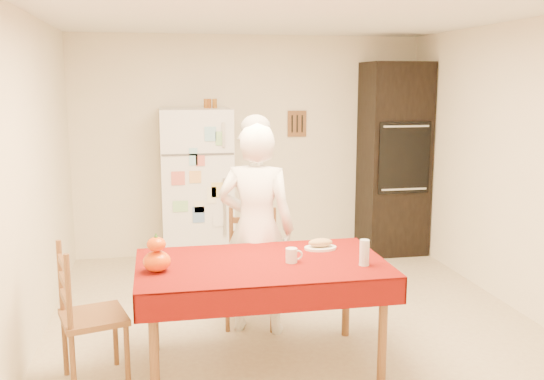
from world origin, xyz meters
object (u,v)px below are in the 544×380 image
object	(u,v)px
refrigerator	(197,187)
chair_far	(252,262)
seated_woman	(256,229)
chair_left	(83,311)
pumpkin_lower	(157,261)
bread_plate	(320,248)
dining_table	(262,272)
coffee_mug	(291,255)
wine_glass	(364,253)
oven_cabinet	(394,159)

from	to	relation	value
refrigerator	chair_far	bearing A→B (deg)	-79.40
chair_far	seated_woman	world-z (taller)	seated_woman
chair_left	seated_woman	bearing A→B (deg)	-77.78
pumpkin_lower	chair_left	bearing A→B (deg)	173.72
chair_far	pumpkin_lower	xyz separation A→B (m)	(-0.77, -0.90, 0.32)
chair_left	bread_plate	size ratio (longest dim) A/B	3.96
dining_table	chair_left	xyz separation A→B (m)	(-1.19, -0.03, -0.18)
coffee_mug	chair_far	bearing A→B (deg)	98.87
dining_table	chair_far	xyz separation A→B (m)	(0.06, 0.82, -0.18)
refrigerator	chair_far	world-z (taller)	refrigerator
chair_left	wine_glass	bearing A→B (deg)	-110.88
refrigerator	chair_left	size ratio (longest dim) A/B	1.79
wine_glass	oven_cabinet	bearing A→B (deg)	64.51
pumpkin_lower	wine_glass	world-z (taller)	wine_glass
bread_plate	pumpkin_lower	bearing A→B (deg)	-165.27
oven_cabinet	bread_plate	xyz separation A→B (m)	(-1.53, -2.39, -0.33)
dining_table	bread_plate	world-z (taller)	bread_plate
chair_left	dining_table	bearing A→B (deg)	-104.10
seated_woman	coffee_mug	bearing A→B (deg)	120.14
refrigerator	seated_woman	distance (m)	1.97
chair_far	bread_plate	bearing A→B (deg)	-41.21
pumpkin_lower	wine_glass	bearing A→B (deg)	-5.31
coffee_mug	bread_plate	size ratio (longest dim) A/B	0.42
chair_left	pumpkin_lower	size ratio (longest dim) A/B	5.22
chair_left	coffee_mug	bearing A→B (deg)	-106.47
oven_cabinet	pumpkin_lower	bearing A→B (deg)	-135.19
seated_woman	bread_plate	bearing A→B (deg)	155.62
refrigerator	bread_plate	distance (m)	2.46
chair_left	wine_glass	distance (m)	1.89
chair_far	coffee_mug	size ratio (longest dim) A/B	9.50
refrigerator	chair_left	bearing A→B (deg)	-109.54
seated_woman	bread_plate	size ratio (longest dim) A/B	6.99
chair_left	pumpkin_lower	bearing A→B (deg)	-111.60
chair_far	coffee_mug	xyz separation A→B (m)	(0.14, -0.88, 0.30)
chair_left	coffee_mug	xyz separation A→B (m)	(1.39, -0.03, 0.30)
chair_left	oven_cabinet	bearing A→B (deg)	-65.74
chair_far	seated_woman	distance (m)	0.38
chair_far	wine_glass	bearing A→B (deg)	-46.32
bread_plate	wine_glass	bearing A→B (deg)	-67.37
pumpkin_lower	wine_glass	xyz separation A→B (m)	(1.37, -0.13, 0.02)
chair_far	oven_cabinet	bearing A→B (deg)	55.91
chair_left	wine_glass	world-z (taller)	chair_left
bread_plate	coffee_mug	bearing A→B (deg)	-134.75
dining_table	wine_glass	world-z (taller)	wine_glass
seated_woman	wine_glass	size ratio (longest dim) A/B	9.53
refrigerator	oven_cabinet	xyz separation A→B (m)	(2.28, 0.05, 0.25)
chair_left	bread_plate	distance (m)	1.71
oven_cabinet	seated_woman	xyz separation A→B (m)	(-1.95, -1.99, -0.26)
dining_table	seated_woman	bearing A→B (deg)	83.89
wine_glass	seated_woman	bearing A→B (deg)	125.56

